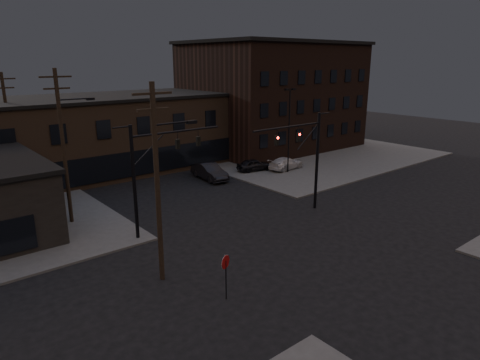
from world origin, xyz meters
The scene contains 15 objects.
ground centered at (0.00, 0.00, 0.00)m, with size 140.00×140.00×0.00m, color black.
sidewalk_ne centered at (22.00, 22.00, 0.07)m, with size 30.00×30.00×0.15m, color #474744.
building_row centered at (0.00, 28.00, 4.00)m, with size 40.00×12.00×8.00m, color #4E3A29.
building_right centered at (22.00, 26.00, 7.00)m, with size 22.00×16.00×14.00m, color black.
traffic_signal_near centered at (5.36, 4.50, 4.93)m, with size 7.12×0.24×8.00m.
traffic_signal_far centered at (-6.72, 8.00, 5.01)m, with size 7.12×0.24×8.00m.
stop_sign centered at (-8.00, -1.99, 1.84)m, with size 0.72×0.33×2.48m.
utility_pole_near centered at (-9.43, 2.00, 5.87)m, with size 3.70×0.28×11.00m.
utility_pole_mid centered at (-10.44, 14.00, 6.13)m, with size 3.70×0.28×11.50m.
utility_pole_far centered at (-11.50, 26.00, 5.78)m, with size 2.20×0.28×11.00m.
lot_light_a centered at (13.00, 14.00, 5.51)m, with size 1.50×0.28×9.14m.
lot_light_b centered at (19.00, 19.00, 5.51)m, with size 1.50×0.28×9.14m.
parked_car_lot_a centered at (10.52, 16.78, 0.82)m, with size 1.57×3.91×1.33m, color black.
parked_car_lot_b centered at (13.72, 15.01, 0.82)m, with size 1.87×4.60×1.34m, color silver.
car_crossing centered at (4.88, 17.44, 0.84)m, with size 1.78×5.12×1.69m, color black.
Camera 1 is at (-20.06, -17.71, 12.04)m, focal length 32.00 mm.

